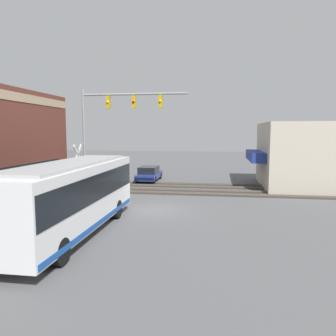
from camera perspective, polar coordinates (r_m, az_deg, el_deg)
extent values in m
plane|color=#565659|center=(19.96, -2.29, -7.25)|extent=(120.00, 120.00, 0.00)
cube|color=beige|center=(30.60, 24.59, 2.08)|extent=(8.64, 9.14, 5.45)
cube|color=navy|center=(29.63, 15.00, 2.07)|extent=(6.05, 1.20, 0.80)
cube|color=white|center=(15.51, -16.40, -4.59)|extent=(10.43, 2.55, 2.78)
cube|color=black|center=(15.44, -16.45, -3.07)|extent=(10.22, 2.59, 1.17)
cube|color=#194CA5|center=(15.78, -16.26, -8.94)|extent=(10.22, 2.58, 0.24)
cube|color=#A5A8AA|center=(15.31, -16.57, 0.75)|extent=(8.86, 2.17, 0.12)
cylinder|color=black|center=(18.49, -12.28, -6.90)|extent=(1.00, 2.57, 1.00)
cylinder|color=black|center=(12.94, -22.81, -13.03)|extent=(1.00, 2.57, 1.00)
cylinder|color=gray|center=(25.45, -14.38, 4.35)|extent=(0.20, 0.20, 7.79)
cylinder|color=gray|center=(24.33, -5.95, 12.68)|extent=(0.16, 7.78, 0.16)
cube|color=gold|center=(24.84, -10.36, 11.20)|extent=(0.30, 0.27, 0.90)
sphere|color=yellow|center=(24.68, -10.49, 11.23)|extent=(0.20, 0.20, 0.20)
cube|color=gold|center=(24.27, -5.93, 11.39)|extent=(0.30, 0.27, 0.90)
sphere|color=red|center=(24.11, -6.04, 11.42)|extent=(0.20, 0.20, 0.20)
cube|color=gold|center=(23.86, -1.32, 11.51)|extent=(0.30, 0.27, 0.90)
sphere|color=yellow|center=(23.70, -1.39, 11.54)|extent=(0.20, 0.20, 0.20)
cylinder|color=gray|center=(24.37, -15.33, -0.70)|extent=(0.14, 0.14, 3.60)
cube|color=white|center=(24.25, -15.42, 2.35)|extent=(1.41, 0.06, 1.41)
cube|color=white|center=(24.25, -15.42, 2.35)|extent=(1.41, 0.06, 1.41)
cylinder|color=#38383A|center=(24.32, -15.36, 0.47)|extent=(0.08, 0.90, 0.08)
sphere|color=red|center=(24.09, -14.43, 0.44)|extent=(0.28, 0.28, 0.28)
sphere|color=red|center=(24.46, -16.37, 0.47)|extent=(0.28, 0.28, 0.28)
cube|color=#332D28|center=(25.75, 0.29, -4.13)|extent=(2.60, 60.00, 0.03)
cube|color=#6B6056|center=(25.04, 0.05, -4.28)|extent=(0.07, 60.00, 0.15)
cube|color=#6B6056|center=(26.43, 0.52, -3.72)|extent=(0.07, 60.00, 0.15)
cube|color=#332D28|center=(28.87, 1.23, -2.99)|extent=(2.60, 60.00, 0.03)
cube|color=#6B6056|center=(28.16, 1.04, -3.10)|extent=(0.07, 60.00, 0.15)
cube|color=#6B6056|center=(29.56, 1.42, -2.65)|extent=(0.07, 60.00, 0.15)
cube|color=navy|center=(31.48, -3.28, -1.30)|extent=(4.59, 1.80, 0.52)
cube|color=black|center=(31.19, -3.37, -0.30)|extent=(2.52, 1.62, 0.64)
cylinder|color=black|center=(32.89, -2.75, -1.31)|extent=(0.64, 1.82, 0.64)
cylinder|color=black|center=(30.13, -3.84, -2.02)|extent=(0.64, 1.82, 0.64)
cylinder|color=#2D3351|center=(24.28, -11.58, -4.00)|extent=(0.28, 0.28, 0.77)
cylinder|color=#4C4C51|center=(24.16, -11.62, -2.35)|extent=(0.34, 0.34, 0.64)
sphere|color=tan|center=(24.10, -11.64, -1.34)|extent=(0.21, 0.21, 0.21)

